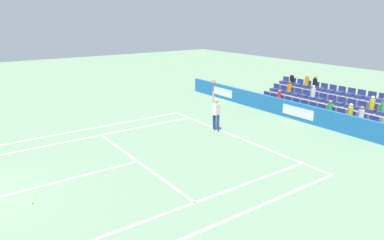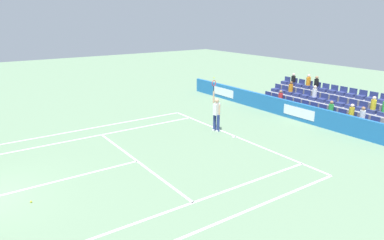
% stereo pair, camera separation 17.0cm
% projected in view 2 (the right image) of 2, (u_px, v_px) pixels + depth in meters
% --- Properties ---
extents(line_baseline, '(10.97, 0.10, 0.01)m').
position_uv_depth(line_baseline, '(236.00, 136.00, 17.54)').
color(line_baseline, white).
rests_on(line_baseline, ground).
extents(line_service, '(8.23, 0.10, 0.01)m').
position_uv_depth(line_service, '(137.00, 161.00, 14.54)').
color(line_service, white).
rests_on(line_service, ground).
extents(line_centre_service, '(0.10, 6.40, 0.01)m').
position_uv_depth(line_centre_service, '(59.00, 181.00, 12.80)').
color(line_centre_service, white).
rests_on(line_centre_service, ground).
extents(line_singles_sideline_left, '(0.10, 11.89, 0.01)m').
position_uv_depth(line_singles_sideline_left, '(93.00, 136.00, 17.54)').
color(line_singles_sideline_left, white).
rests_on(line_singles_sideline_left, ground).
extents(line_singles_sideline_right, '(0.10, 11.89, 0.01)m').
position_uv_depth(line_singles_sideline_right, '(181.00, 207.00, 11.06)').
color(line_singles_sideline_right, white).
rests_on(line_singles_sideline_right, ground).
extents(line_doubles_sideline_left, '(0.10, 11.89, 0.01)m').
position_uv_depth(line_doubles_sideline_left, '(84.00, 129.00, 18.62)').
color(line_doubles_sideline_left, white).
rests_on(line_doubles_sideline_left, ground).
extents(line_doubles_sideline_right, '(0.10, 11.89, 0.01)m').
position_uv_depth(line_doubles_sideline_right, '(207.00, 227.00, 9.98)').
color(line_doubles_sideline_right, white).
rests_on(line_doubles_sideline_right, ground).
extents(line_centre_mark, '(0.10, 0.20, 0.01)m').
position_uv_depth(line_centre_mark, '(234.00, 137.00, 17.48)').
color(line_centre_mark, white).
rests_on(line_centre_mark, ground).
extents(sponsor_barrier, '(20.38, 0.22, 1.02)m').
position_uv_depth(sponsor_barrier, '(300.00, 112.00, 20.07)').
color(sponsor_barrier, '#1E66AD').
rests_on(sponsor_barrier, ground).
extents(tennis_player, '(0.53, 0.40, 2.85)m').
position_uv_depth(tennis_player, '(216.00, 113.00, 18.11)').
color(tennis_player, navy).
rests_on(tennis_player, ground).
extents(stadium_stand, '(8.06, 2.85, 2.20)m').
position_uv_depth(stadium_stand, '(324.00, 106.00, 21.31)').
color(stadium_stand, gray).
rests_on(stadium_stand, ground).
extents(loose_tennis_ball, '(0.07, 0.07, 0.07)m').
position_uv_depth(loose_tennis_ball, '(31.00, 202.00, 11.29)').
color(loose_tennis_ball, '#D1E533').
rests_on(loose_tennis_ball, ground).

